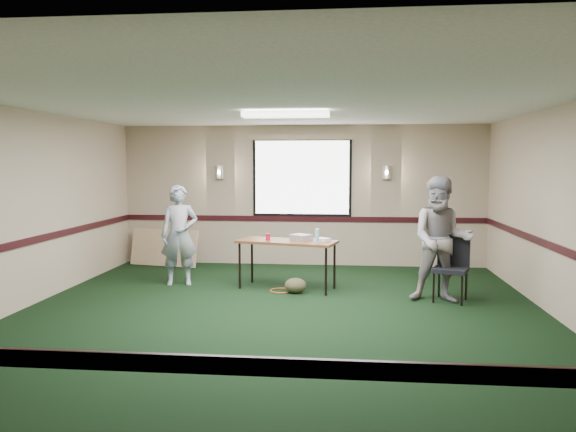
# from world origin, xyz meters

# --- Properties ---
(ground) EXTENTS (8.00, 8.00, 0.00)m
(ground) POSITION_xyz_m (0.00, 0.00, 0.00)
(ground) COLOR black
(ground) RESTS_ON ground
(room_shell) EXTENTS (8.00, 8.02, 8.00)m
(room_shell) POSITION_xyz_m (0.00, 2.12, 1.58)
(room_shell) COLOR tan
(room_shell) RESTS_ON ground
(folding_table) EXTENTS (1.63, 0.96, 0.77)m
(folding_table) POSITION_xyz_m (-0.07, 1.85, 0.71)
(folding_table) COLOR brown
(folding_table) RESTS_ON ground
(projector) EXTENTS (0.37, 0.36, 0.09)m
(projector) POSITION_xyz_m (0.15, 1.87, 0.81)
(projector) COLOR gray
(projector) RESTS_ON folding_table
(game_console) EXTENTS (0.27, 0.26, 0.05)m
(game_console) POSITION_xyz_m (0.48, 1.78, 0.79)
(game_console) COLOR white
(game_console) RESTS_ON folding_table
(red_cup) EXTENTS (0.07, 0.07, 0.11)m
(red_cup) POSITION_xyz_m (-0.37, 1.83, 0.82)
(red_cup) COLOR #B90C29
(red_cup) RESTS_ON folding_table
(water_bottle) EXTENTS (0.07, 0.07, 0.22)m
(water_bottle) POSITION_xyz_m (0.41, 1.58, 0.87)
(water_bottle) COLOR #87BEDD
(water_bottle) RESTS_ON folding_table
(duffel_bag) EXTENTS (0.37, 0.30, 0.23)m
(duffel_bag) POSITION_xyz_m (0.09, 1.55, 0.12)
(duffel_bag) COLOR #413D25
(duffel_bag) RESTS_ON ground
(cable_coil) EXTENTS (0.38, 0.38, 0.02)m
(cable_coil) POSITION_xyz_m (-0.14, 1.66, 0.01)
(cable_coil) COLOR #D6571A
(cable_coil) RESTS_ON ground
(folded_table) EXTENTS (1.39, 0.47, 0.70)m
(folded_table) POSITION_xyz_m (-2.63, 3.60, 0.35)
(folded_table) COLOR tan
(folded_table) RESTS_ON ground
(conference_chair) EXTENTS (0.59, 0.61, 0.94)m
(conference_chair) POSITION_xyz_m (2.36, 1.35, 0.55)
(conference_chair) COLOR black
(conference_chair) RESTS_ON ground
(person_left) EXTENTS (0.67, 0.52, 1.62)m
(person_left) POSITION_xyz_m (-1.83, 1.97, 0.81)
(person_left) COLOR #446295
(person_left) RESTS_ON ground
(person_right) EXTENTS (0.96, 0.79, 1.79)m
(person_right) POSITION_xyz_m (2.18, 1.22, 0.89)
(person_right) COLOR #7691B9
(person_right) RESTS_ON ground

